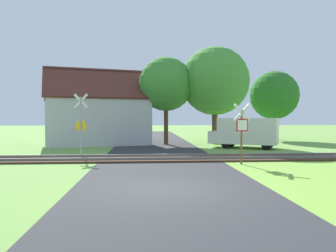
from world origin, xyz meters
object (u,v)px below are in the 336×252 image
(mail_truck, at_px, (245,132))
(crossing_sign_far, at_px, (81,122))
(stop_sign_near, at_px, (242,129))
(tree_center, at_px, (166,84))
(tree_right, at_px, (215,81))
(house, at_px, (96,119))
(tree_far, at_px, (274,95))

(mail_truck, bearing_deg, crossing_sign_far, 138.62)
(stop_sign_near, bearing_deg, tree_center, -85.15)
(tree_right, bearing_deg, mail_truck, -70.99)
(house, relative_size, mail_truck, 1.93)
(house, bearing_deg, mail_truck, -38.05)
(tree_right, xyz_separation_m, tree_far, (6.94, 4.22, -0.91))
(house, distance_m, tree_center, 6.70)
(stop_sign_near, height_order, tree_center, tree_center)
(tree_right, xyz_separation_m, tree_center, (-4.21, -0.20, -0.32))
(crossing_sign_far, bearing_deg, tree_right, 50.91)
(crossing_sign_far, distance_m, tree_right, 13.25)
(crossing_sign_far, bearing_deg, mail_truck, 31.11)
(tree_right, bearing_deg, crossing_sign_far, -139.43)
(house, xyz_separation_m, mail_truck, (11.57, -4.84, -0.90))
(crossing_sign_far, height_order, house, house)
(stop_sign_near, height_order, tree_right, tree_right)
(stop_sign_near, distance_m, tree_far, 18.54)
(house, height_order, mail_truck, house)
(stop_sign_near, height_order, tree_far, tree_far)
(tree_center, distance_m, tree_far, 12.01)
(crossing_sign_far, relative_size, house, 0.37)
(crossing_sign_far, relative_size, tree_right, 0.44)
(crossing_sign_far, bearing_deg, house, 102.98)
(crossing_sign_far, relative_size, tree_far, 0.53)
(mail_truck, bearing_deg, stop_sign_near, -170.69)
(stop_sign_near, relative_size, tree_far, 0.43)
(crossing_sign_far, bearing_deg, tree_center, 66.19)
(crossing_sign_far, relative_size, mail_truck, 0.71)
(stop_sign_near, relative_size, crossing_sign_far, 0.80)
(stop_sign_near, xyz_separation_m, tree_far, (8.22, 16.38, 2.76))
(tree_right, bearing_deg, tree_far, 31.29)
(tree_far, xyz_separation_m, mail_truck, (-5.52, -8.32, -3.25))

